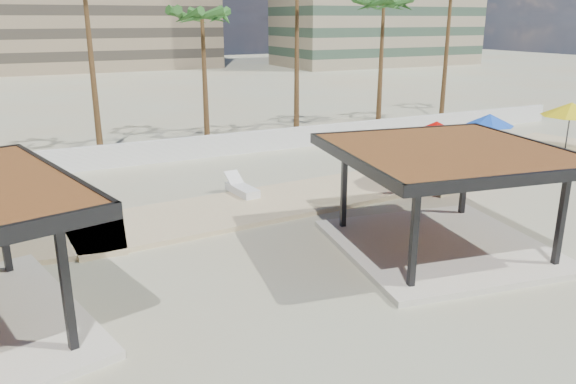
# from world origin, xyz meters

# --- Properties ---
(ground) EXTENTS (200.00, 200.00, 0.00)m
(ground) POSITION_xyz_m (0.00, 0.00, 0.00)
(ground) COLOR tan
(ground) RESTS_ON ground
(promenade) EXTENTS (44.45, 7.97, 0.24)m
(promenade) POSITION_xyz_m (2.00, 7.67, 0.06)
(promenade) COLOR #C6B284
(promenade) RESTS_ON ground
(boundary_wall) EXTENTS (56.00, 0.30, 1.20)m
(boundary_wall) POSITION_xyz_m (0.00, 16.00, 0.60)
(boundary_wall) COLOR silver
(boundary_wall) RESTS_ON ground
(pavilion_central) EXTENTS (7.73, 7.73, 3.42)m
(pavilion_central) POSITION_xyz_m (4.97, 0.38, 2.04)
(pavilion_central) COLOR beige
(pavilion_central) RESTS_ON ground
(umbrella_c) EXTENTS (3.44, 3.44, 2.87)m
(umbrella_c) POSITION_xyz_m (9.21, 5.80, 2.65)
(umbrella_c) COLOR beige
(umbrella_c) RESTS_ON promenade
(umbrella_d) EXTENTS (2.96, 2.96, 2.29)m
(umbrella_d) POSITION_xyz_m (15.49, 8.88, 2.15)
(umbrella_d) COLOR beige
(umbrella_d) RESTS_ON promenade
(umbrella_e) EXTENTS (3.82, 3.82, 2.76)m
(umbrella_e) POSITION_xyz_m (20.12, 7.64, 2.55)
(umbrella_e) COLOR beige
(umbrella_e) RESTS_ON promenade
(lounger_b) EXTENTS (0.89, 2.12, 0.78)m
(lounger_b) POSITION_xyz_m (1.19, 8.45, 0.37)
(lounger_b) COLOR silver
(lounger_b) RESTS_ON promenade
(lounger_c) EXTENTS (0.91, 2.42, 0.90)m
(lounger_c) POSITION_xyz_m (13.96, 5.85, 0.40)
(lounger_c) COLOR silver
(lounger_c) RESTS_ON promenade
(lounger_d) EXTENTS (1.10, 2.40, 0.87)m
(lounger_d) POSITION_xyz_m (14.83, 6.46, 0.39)
(lounger_d) COLOR silver
(lounger_d) RESTS_ON promenade
(palm_e) EXTENTS (3.00, 3.00, 8.27)m
(palm_e) POSITION_xyz_m (3.00, 18.40, 7.17)
(palm_e) COLOR brown
(palm_e) RESTS_ON ground
(palm_g) EXTENTS (3.00, 3.00, 9.03)m
(palm_g) POSITION_xyz_m (15.00, 18.20, 7.89)
(palm_g) COLOR brown
(palm_g) RESTS_ON ground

